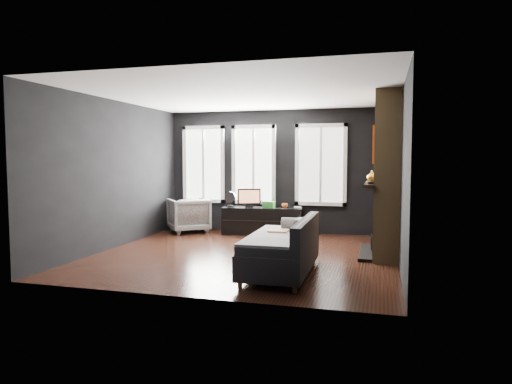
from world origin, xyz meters
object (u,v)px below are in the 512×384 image
(sofa, at_px, (281,246))
(media_console, at_px, (263,221))
(monitor, at_px, (249,197))
(armchair, at_px, (189,213))
(mantel_vase, at_px, (372,176))
(book, at_px, (294,203))
(mug, at_px, (285,205))

(sofa, distance_m, media_console, 3.43)
(media_console, bearing_deg, monitor, -178.32)
(armchair, distance_m, media_console, 1.67)
(media_console, distance_m, mantel_vase, 2.73)
(mantel_vase, bearing_deg, book, 143.83)
(sofa, distance_m, book, 3.43)
(monitor, bearing_deg, media_console, -15.98)
(media_console, relative_size, monitor, 3.32)
(mantel_vase, bearing_deg, sofa, -118.45)
(armchair, distance_m, book, 2.36)
(armchair, relative_size, mug, 6.76)
(sofa, height_order, armchair, armchair)
(armchair, distance_m, monitor, 1.43)
(armchair, xyz_separation_m, media_console, (1.66, 0.15, -0.13))
(monitor, bearing_deg, armchair, 161.02)
(armchair, bearing_deg, monitor, 146.24)
(mug, height_order, mantel_vase, mantel_vase)
(mug, relative_size, book, 0.61)
(sofa, distance_m, armchair, 4.16)
(sofa, height_order, book, sofa)
(armchair, relative_size, media_console, 0.49)
(sofa, height_order, media_console, sofa)
(armchair, bearing_deg, media_console, 146.77)
(monitor, xyz_separation_m, mug, (0.78, 0.05, -0.17))
(media_console, bearing_deg, sofa, -77.05)
(mug, xyz_separation_m, book, (0.18, 0.14, 0.04))
(media_console, xyz_separation_m, monitor, (-0.29, -0.04, 0.52))
(media_console, relative_size, mug, 13.78)
(sofa, xyz_separation_m, monitor, (-1.40, 3.20, 0.41))
(sofa, xyz_separation_m, armchair, (-2.77, 3.09, 0.01))
(armchair, bearing_deg, mug, 145.96)
(mug, bearing_deg, book, 37.43)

